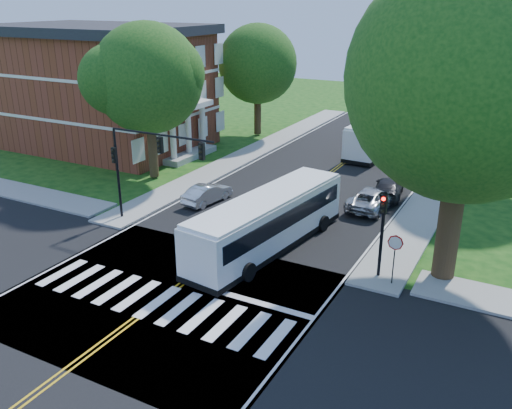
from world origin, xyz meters
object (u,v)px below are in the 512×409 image
Objects in this scene: hatchback at (207,194)px; suv at (373,198)px; bus_lead at (268,221)px; signal_nw at (146,156)px; signal_ne at (383,223)px; dark_sedan at (388,188)px; bus_follow at (381,133)px.

hatchback is 0.79× the size of suv.
signal_nw is at bearing 11.35° from bus_lead.
suv is (3.30, 8.68, -0.94)m from bus_lead.
dark_sedan is at bearing 102.95° from signal_ne.
bus_follow is at bearing -79.97° from dark_sedan.
bus_follow is at bearing -81.51° from bus_lead.
signal_nw is 1.56× the size of dark_sedan.
hatchback is at bearing 73.97° from bus_follow.
bus_lead is 11.89m from dark_sedan.
bus_lead reaches higher than suv.
signal_nw reaches higher than suv.
bus_lead is 1.02× the size of bus_follow.
dark_sedan is (-2.71, 11.78, -2.29)m from signal_ne.
dark_sedan is at bearing -100.17° from bus_lead.
signal_ne is 0.96× the size of dark_sedan.
signal_nw is 1.62× the size of signal_ne.
hatchback is at bearing 159.40° from signal_ne.
signal_ne reaches higher than hatchback.
signal_ne is at bearing 113.25° from suv.
bus_follow is (-0.35, 23.03, -0.02)m from bus_lead.
signal_ne is at bearing 109.10° from bus_follow.
hatchback is 12.50m from dark_sedan.
bus_lead is at bearing 175.54° from signal_ne.
bus_follow reaches higher than hatchback.
suv is at bearing 108.31° from signal_ne.
signal_ne reaches higher than bus_lead.
signal_nw is 14.13m from signal_ne.
signal_ne reaches higher than bus_follow.
signal_ne is 0.90× the size of suv.
suv is at bearing -103.18° from bus_lead.
bus_lead is 2.47× the size of suv.
signal_nw is 8.21m from bus_lead.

